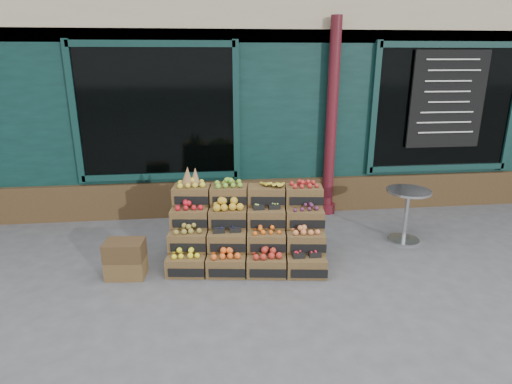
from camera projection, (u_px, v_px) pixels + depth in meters
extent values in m
plane|color=#4D4D50|center=(278.00, 272.00, 5.39)|extent=(60.00, 60.00, 0.00)
cube|color=#0C2A27|center=(241.00, 65.00, 9.58)|extent=(12.00, 6.00, 4.80)
cube|color=#0C2A27|center=(257.00, 126.00, 7.06)|extent=(12.00, 0.12, 3.00)
cube|color=#422F1A|center=(257.00, 196.00, 7.36)|extent=(12.00, 0.18, 0.60)
cube|color=black|center=(157.00, 113.00, 6.74)|extent=(2.40, 0.06, 2.00)
cube|color=black|center=(444.00, 108.00, 7.28)|extent=(2.40, 0.06, 2.00)
cylinder|color=#4E121A|center=(331.00, 120.00, 6.98)|extent=(0.18, 0.18, 3.20)
cube|color=black|center=(448.00, 100.00, 7.16)|extent=(1.30, 0.04, 1.60)
cube|color=brown|center=(187.00, 264.00, 5.34)|extent=(0.52, 0.39, 0.24)
cube|color=black|center=(184.00, 273.00, 5.18)|extent=(0.44, 0.07, 0.11)
cube|color=yellow|center=(186.00, 253.00, 5.29)|extent=(0.41, 0.30, 0.08)
cube|color=brown|center=(226.00, 265.00, 5.33)|extent=(0.52, 0.39, 0.24)
cube|color=black|center=(225.00, 273.00, 5.17)|extent=(0.44, 0.07, 0.11)
cube|color=#E15619|center=(226.00, 253.00, 5.28)|extent=(0.41, 0.30, 0.09)
cube|color=brown|center=(266.00, 265.00, 5.32)|extent=(0.52, 0.39, 0.24)
cube|color=black|center=(266.00, 274.00, 5.16)|extent=(0.44, 0.07, 0.11)
cube|color=maroon|center=(266.00, 253.00, 5.27)|extent=(0.41, 0.30, 0.09)
cube|color=brown|center=(306.00, 265.00, 5.31)|extent=(0.52, 0.39, 0.24)
cube|color=black|center=(308.00, 274.00, 5.15)|extent=(0.44, 0.07, 0.11)
cube|color=red|center=(307.00, 255.00, 5.27)|extent=(0.41, 0.30, 0.03)
cube|color=brown|center=(188.00, 240.00, 5.46)|extent=(0.52, 0.39, 0.24)
cube|color=black|center=(186.00, 248.00, 5.30)|extent=(0.44, 0.07, 0.11)
cube|color=olive|center=(188.00, 229.00, 5.41)|extent=(0.41, 0.30, 0.08)
cube|color=brown|center=(227.00, 240.00, 5.45)|extent=(0.52, 0.39, 0.24)
cube|color=black|center=(226.00, 248.00, 5.29)|extent=(0.44, 0.07, 0.11)
cube|color=#181A42|center=(227.00, 231.00, 5.41)|extent=(0.41, 0.30, 0.03)
cube|color=brown|center=(266.00, 241.00, 5.44)|extent=(0.52, 0.39, 0.24)
cube|color=black|center=(266.00, 248.00, 5.28)|extent=(0.44, 0.07, 0.11)
cube|color=#E65913|center=(266.00, 230.00, 5.40)|extent=(0.41, 0.30, 0.06)
cube|color=brown|center=(305.00, 241.00, 5.43)|extent=(0.52, 0.39, 0.24)
cube|color=black|center=(307.00, 249.00, 5.27)|extent=(0.44, 0.07, 0.11)
cube|color=#CA6F3F|center=(306.00, 229.00, 5.39)|extent=(0.41, 0.30, 0.08)
cube|color=brown|center=(190.00, 217.00, 5.58)|extent=(0.52, 0.39, 0.24)
cube|color=black|center=(188.00, 224.00, 5.42)|extent=(0.44, 0.07, 0.11)
cube|color=#B2131E|center=(190.00, 205.00, 5.53)|extent=(0.41, 0.30, 0.08)
cube|color=brown|center=(228.00, 217.00, 5.57)|extent=(0.52, 0.39, 0.24)
cube|color=black|center=(227.00, 224.00, 5.41)|extent=(0.44, 0.07, 0.11)
cube|color=#BB8E21|center=(228.00, 204.00, 5.52)|extent=(0.41, 0.30, 0.11)
cube|color=brown|center=(266.00, 217.00, 5.56)|extent=(0.52, 0.39, 0.24)
cube|color=black|center=(266.00, 224.00, 5.40)|extent=(0.44, 0.07, 0.11)
cube|color=#B2D75A|center=(266.00, 208.00, 5.52)|extent=(0.41, 0.30, 0.03)
cube|color=brown|center=(305.00, 218.00, 5.55)|extent=(0.52, 0.39, 0.24)
cube|color=black|center=(306.00, 224.00, 5.39)|extent=(0.44, 0.07, 0.11)
cube|color=#4C1C3B|center=(305.00, 207.00, 5.51)|extent=(0.41, 0.30, 0.06)
cube|color=brown|center=(192.00, 195.00, 5.70)|extent=(0.52, 0.39, 0.24)
cube|color=black|center=(190.00, 201.00, 5.54)|extent=(0.44, 0.07, 0.11)
cube|color=gold|center=(191.00, 183.00, 5.65)|extent=(0.41, 0.30, 0.08)
cube|color=brown|center=(229.00, 195.00, 5.69)|extent=(0.52, 0.39, 0.24)
cube|color=black|center=(228.00, 201.00, 5.53)|extent=(0.44, 0.07, 0.11)
cube|color=#6EA42E|center=(229.00, 183.00, 5.64)|extent=(0.41, 0.30, 0.08)
cube|color=brown|center=(266.00, 195.00, 5.68)|extent=(0.52, 0.39, 0.24)
cube|color=black|center=(266.00, 201.00, 5.52)|extent=(0.44, 0.07, 0.11)
cube|color=gold|center=(266.00, 184.00, 5.63)|extent=(0.41, 0.30, 0.07)
cube|color=brown|center=(304.00, 195.00, 5.67)|extent=(0.52, 0.39, 0.24)
cube|color=black|center=(305.00, 201.00, 5.51)|extent=(0.44, 0.07, 0.11)
cube|color=#AF2223|center=(304.00, 184.00, 5.63)|extent=(0.41, 0.30, 0.07)
cube|color=#422F1A|center=(247.00, 258.00, 5.52)|extent=(2.00, 0.59, 0.24)
cube|color=#422F1A|center=(247.00, 243.00, 5.68)|extent=(2.00, 0.59, 0.48)
cube|color=#422F1A|center=(248.00, 228.00, 5.83)|extent=(2.00, 0.59, 0.72)
cone|color=olive|center=(187.00, 176.00, 5.61)|extent=(0.17, 0.17, 0.28)
cone|color=olive|center=(195.00, 176.00, 5.67)|extent=(0.15, 0.15, 0.24)
cube|color=brown|center=(126.00, 267.00, 5.27)|extent=(0.50, 0.37, 0.23)
cube|color=#422F1A|center=(125.00, 250.00, 5.19)|extent=(0.50, 0.37, 0.23)
cylinder|color=#B6B9BD|center=(403.00, 240.00, 6.30)|extent=(0.46, 0.46, 0.03)
cylinder|color=#B6B9BD|center=(406.00, 216.00, 6.19)|extent=(0.06, 0.06, 0.75)
cylinder|color=#B6B9BD|center=(409.00, 191.00, 6.07)|extent=(0.62, 0.62, 0.03)
imported|color=#175221|center=(166.00, 151.00, 7.69)|extent=(0.83, 0.70, 1.95)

